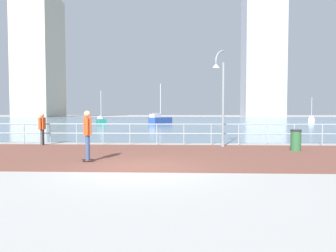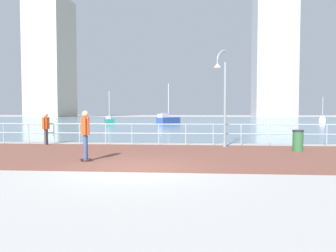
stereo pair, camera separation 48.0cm
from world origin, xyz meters
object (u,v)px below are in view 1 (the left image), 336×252
lamppost (221,93)px  sailboat_yellow (101,121)px  skateboarder (87,131)px  bystander (42,126)px  sailboat_red (311,119)px  sailboat_blue (160,120)px  trash_bin (296,140)px

lamppost → sailboat_yellow: 30.53m
skateboarder → bystander: size_ratio=1.06×
sailboat_red → sailboat_blue: sailboat_blue is taller
sailboat_yellow → trash_bin: bearing=-60.8°
bystander → sailboat_blue: bearing=82.2°
trash_bin → sailboat_yellow: (-16.17, 28.95, -0.03)m
lamppost → skateboarder: bearing=-137.1°
bystander → sailboat_red: 47.96m
lamppost → sailboat_red: 43.37m
bystander → sailboat_blue: size_ratio=0.28×
trash_bin → sailboat_yellow: sailboat_yellow is taller
skateboarder → sailboat_yellow: 33.24m
bystander → sailboat_red: sailboat_red is taller
bystander → trash_bin: bearing=-8.5°
sailboat_red → sailboat_blue: 26.65m
lamppost → sailboat_red: (20.43, 38.19, -2.20)m
bystander → sailboat_red: size_ratio=0.39×
skateboarder → trash_bin: skateboarder is taller
bystander → sailboat_blue: (4.08, 29.76, -0.41)m
lamppost → trash_bin: lamppost is taller
trash_bin → sailboat_yellow: bearing=119.2°
sailboat_blue → sailboat_yellow: (-8.10, -2.62, -0.12)m
trash_bin → bystander: bearing=171.5°
lamppost → sailboat_blue: sailboat_blue is taller
trash_bin → sailboat_blue: sailboat_blue is taller
sailboat_red → sailboat_yellow: size_ratio=0.91×
skateboarder → sailboat_blue: bearing=89.7°
sailboat_yellow → lamppost: bearing=-64.6°
lamppost → sailboat_yellow: lamppost is taller
skateboarder → sailboat_yellow: bearing=103.8°
lamppost → sailboat_red: size_ratio=1.12×
trash_bin → sailboat_red: bearing=66.4°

